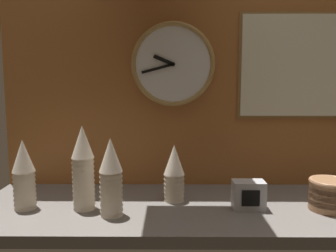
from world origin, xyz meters
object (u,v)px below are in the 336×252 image
(wall_clock, at_px, (173,64))
(menu_board, at_px, (297,66))
(cup_stack_left, at_px, (83,168))
(bowl_stack_far_right, at_px, (330,194))
(napkin_dispenser, at_px, (248,195))
(cup_stack_center, at_px, (174,173))
(cup_stack_center_left, at_px, (111,177))
(cup_stack_far_left, at_px, (24,174))

(wall_clock, height_order, menu_board, menu_board)
(cup_stack_left, bearing_deg, bowl_stack_far_right, -0.26)
(menu_board, bearing_deg, cup_stack_left, -160.77)
(napkin_dispenser, bearing_deg, wall_clock, 133.97)
(cup_stack_left, distance_m, bowl_stack_far_right, 0.88)
(bowl_stack_far_right, height_order, menu_board, menu_board)
(bowl_stack_far_right, distance_m, napkin_dispenser, 0.29)
(cup_stack_center, distance_m, cup_stack_center_left, 0.26)
(cup_stack_center, relative_size, menu_board, 0.44)
(cup_stack_center_left, distance_m, bowl_stack_far_right, 0.77)
(cup_stack_left, height_order, bowl_stack_far_right, cup_stack_left)
(wall_clock, relative_size, menu_board, 0.71)
(cup_stack_left, xyz_separation_m, cup_stack_center, (0.32, 0.09, -0.04))
(cup_stack_far_left, distance_m, menu_board, 1.16)
(cup_stack_center, bearing_deg, cup_stack_left, -164.48)
(cup_stack_left, relative_size, cup_stack_center, 1.39)
(cup_stack_center_left, bearing_deg, bowl_stack_far_right, 4.23)
(cup_stack_center, height_order, menu_board, menu_board)
(bowl_stack_far_right, bearing_deg, wall_clock, 152.51)
(cup_stack_far_left, relative_size, wall_clock, 0.71)
(cup_stack_far_left, xyz_separation_m, wall_clock, (0.53, 0.28, 0.40))
(cup_stack_center, xyz_separation_m, napkin_dispenser, (0.27, -0.08, -0.06))
(cup_stack_center_left, distance_m, menu_board, 0.90)
(cup_stack_center, distance_m, cup_stack_far_left, 0.54)
(cup_stack_center, height_order, cup_stack_far_left, cup_stack_far_left)
(cup_stack_far_left, distance_m, napkin_dispenser, 0.81)
(cup_stack_far_left, height_order, napkin_dispenser, cup_stack_far_left)
(napkin_dispenser, bearing_deg, cup_stack_center_left, -172.17)
(bowl_stack_far_right, bearing_deg, cup_stack_left, 179.74)
(cup_stack_left, relative_size, menu_board, 0.61)
(cup_stack_left, relative_size, bowl_stack_far_right, 2.07)
(napkin_dispenser, bearing_deg, cup_stack_far_left, -179.65)
(bowl_stack_far_right, height_order, wall_clock, wall_clock)
(cup_stack_far_left, xyz_separation_m, menu_board, (1.06, 0.29, 0.39))
(cup_stack_left, distance_m, cup_stack_far_left, 0.21)
(cup_stack_left, distance_m, cup_stack_center_left, 0.13)
(bowl_stack_far_right, bearing_deg, cup_stack_center, 170.36)
(cup_stack_center_left, bearing_deg, cup_stack_far_left, 169.20)
(cup_stack_far_left, bearing_deg, cup_stack_center, 9.45)
(menu_board, bearing_deg, wall_clock, -179.03)
(napkin_dispenser, bearing_deg, menu_board, 48.69)
(cup_stack_center_left, height_order, menu_board, menu_board)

